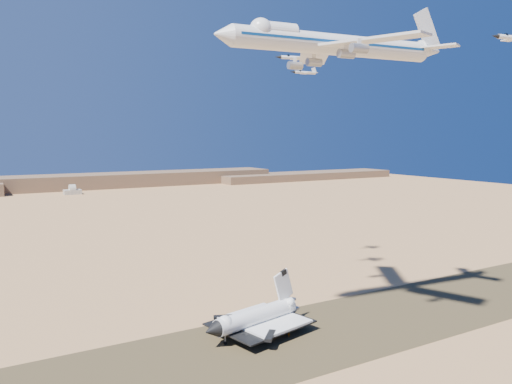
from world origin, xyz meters
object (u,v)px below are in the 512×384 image
carrier_747 (328,44)px  chase_jet_c (294,58)px  crew_b (289,335)px  chase_jet_a (512,38)px  crew_a (276,332)px  chase_jet_d (304,72)px  shuttle (256,318)px  crew_c (285,332)px

carrier_747 → chase_jet_c: (16.67, 43.56, 2.81)m
crew_b → chase_jet_a: size_ratio=0.12×
crew_a → chase_jet_c: bearing=-21.0°
chase_jet_d → carrier_747: bearing=-113.8°
shuttle → crew_a: bearing=-51.8°
shuttle → crew_c: shuttle is taller
shuttle → chase_jet_d: size_ratio=2.84×
chase_jet_a → crew_a: bearing=144.9°
shuttle → chase_jet_c: size_ratio=2.60×
crew_b → chase_jet_c: bearing=-57.9°
crew_c → chase_jet_a: 113.83m
chase_jet_c → chase_jet_d: 32.03m
carrier_747 → crew_c: size_ratio=45.02×
chase_jet_a → crew_c: bearing=144.4°
crew_a → crew_b: 4.62m
crew_c → carrier_747: bearing=-144.8°
chase_jet_a → chase_jet_c: (-15.78, 86.21, 4.78)m
shuttle → chase_jet_a: (54.88, -51.21, 88.99)m
shuttle → crew_b: bearing=-58.1°
chase_jet_d → shuttle: bearing=-130.1°
crew_b → carrier_747: bearing=-113.5°
chase_jet_c → crew_b: bearing=-111.5°
carrier_747 → crew_b: carrier_747 is taller
carrier_747 → crew_a: (-17.04, 4.14, -95.34)m
crew_a → chase_jet_d: bearing=-22.1°
chase_jet_a → chase_jet_d: 109.69m
chase_jet_c → chase_jet_a: bearing=-65.4°
chase_jet_a → crew_b: bearing=145.8°
crew_a → crew_b: crew_a is taller
carrier_747 → chase_jet_d: 77.17m
shuttle → crew_b: 12.31m
crew_a → crew_b: bearing=-125.7°
crew_a → chase_jet_c: 111.01m
crew_b → chase_jet_a: bearing=-154.7°
crew_b → chase_jet_c: 111.70m
carrier_747 → chase_jet_c: bearing=75.0°
shuttle → carrier_747: (22.42, -8.56, 90.96)m
shuttle → chase_jet_a: size_ratio=2.82×
crew_a → crew_b: size_ratio=1.06×
crew_a → chase_jet_a: size_ratio=0.13×
carrier_747 → crew_b: bearing=-175.4°
shuttle → crew_b: (8.02, -8.22, -4.43)m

